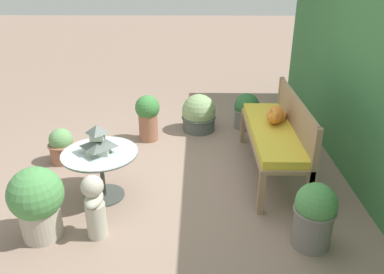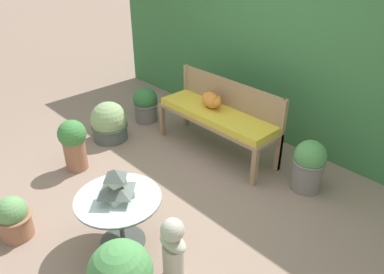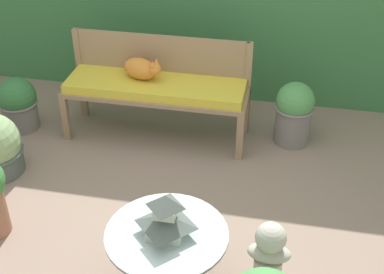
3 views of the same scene
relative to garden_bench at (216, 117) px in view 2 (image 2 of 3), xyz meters
name	(u,v)px [view 2 (image 2 of 3)]	position (x,y,z in m)	size (l,w,h in m)	color
ground	(164,193)	(0.24, -1.07, -0.49)	(30.00, 30.00, 0.00)	gray
foliage_hedge_back	(298,47)	(0.24, 1.29, 0.69)	(6.40, 0.88, 2.37)	#38703D
garden_bench	(216,117)	(0.00, 0.00, 0.00)	(1.68, 0.51, 0.57)	#937556
bench_backrest	(230,98)	(0.00, 0.24, 0.19)	(1.68, 0.06, 0.92)	#937556
cat	(211,100)	(-0.14, 0.05, 0.18)	(0.40, 0.32, 0.22)	orange
patio_table	(119,207)	(0.54, -1.82, -0.08)	(0.76, 0.76, 0.52)	#424742
pagoda_birdhouse	(116,186)	(0.54, -1.82, 0.16)	(0.29, 0.29, 0.30)	#B2BCA8
garden_bust	(173,248)	(1.17, -1.73, -0.16)	(0.27, 0.19, 0.62)	#B7B2A3
potted_plant_path_edge	(109,123)	(-1.22, -0.82, -0.25)	(0.50, 0.50, 0.54)	#4C5651
potted_plant_bench_right	(146,104)	(-1.33, -0.12, -0.22)	(0.37, 0.37, 0.53)	slate
potted_plant_patio_mid	(73,142)	(-0.88, -1.52, -0.13)	(0.33, 0.33, 0.64)	#9E664C
potted_plant_table_near	(309,165)	(1.26, 0.15, -0.18)	(0.36, 0.36, 0.60)	slate
potted_plant_table_far	(14,218)	(-0.22, -2.50, -0.28)	(0.34, 0.34, 0.44)	#9E664C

